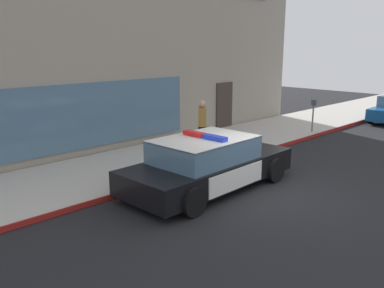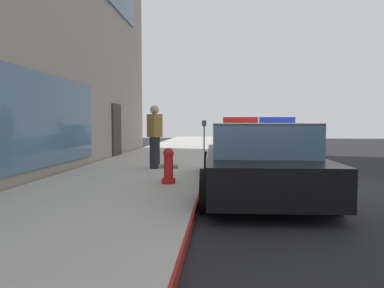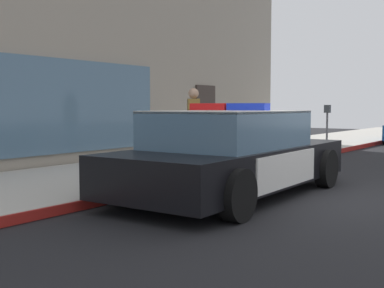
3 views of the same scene
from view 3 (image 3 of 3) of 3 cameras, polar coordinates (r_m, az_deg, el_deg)
The scene contains 7 objects.
ground at distance 8.29m, azimuth 15.11°, elevation -5.84°, with size 48.00×48.00×0.00m, color black.
sidewalk at distance 10.46m, azimuth -6.49°, elevation -3.20°, with size 48.00×3.54×0.15m, color #B2ADA3.
curb_red_paint at distance 9.36m, azimuth 1.62°, elevation -4.07°, with size 28.80×0.04×0.14m, color maroon.
police_cruiser at distance 8.00m, azimuth 4.68°, elevation -1.15°, with size 4.95×2.26×1.49m.
fire_hydrant at distance 9.14m, azimuth -4.55°, elevation -1.59°, with size 0.34×0.39×0.73m.
pedestrian_on_sidewalk at distance 11.35m, azimuth 0.17°, elevation 2.17°, with size 0.47×0.46×1.71m.
parking_meter at distance 15.72m, azimuth 15.30°, elevation 2.87°, with size 0.12×0.18×1.34m.
Camera 3 is at (-7.63, -2.90, 1.45)m, focal length 46.35 mm.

